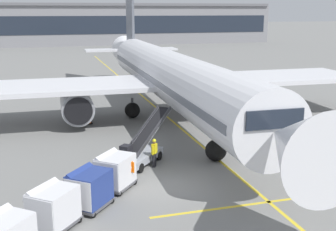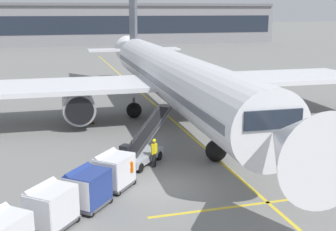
# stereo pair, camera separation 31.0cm
# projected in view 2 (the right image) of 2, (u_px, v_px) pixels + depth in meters

# --- Properties ---
(ground_plane) EXTENTS (600.00, 600.00, 0.00)m
(ground_plane) POSITION_uv_depth(u_px,v_px,m) (173.00, 186.00, 22.90)
(ground_plane) COLOR slate
(parked_airplane) EXTENTS (34.88, 45.43, 15.05)m
(parked_airplane) POSITION_uv_depth(u_px,v_px,m) (170.00, 76.00, 36.46)
(parked_airplane) COLOR white
(parked_airplane) RESTS_ON ground
(belt_loader) EXTENTS (4.47, 4.82, 2.96)m
(belt_loader) POSITION_uv_depth(u_px,v_px,m) (141.00, 149.00, 26.22)
(belt_loader) COLOR #A3A8B2
(belt_loader) RESTS_ON ground
(baggage_cart_lead) EXTENTS (2.51, 2.61, 1.91)m
(baggage_cart_lead) POSITION_uv_depth(u_px,v_px,m) (114.00, 170.00, 22.44)
(baggage_cart_lead) COLOR #515156
(baggage_cart_lead) RESTS_ON ground
(baggage_cart_second) EXTENTS (2.51, 2.61, 1.91)m
(baggage_cart_second) POSITION_uv_depth(u_px,v_px,m) (87.00, 188.00, 20.21)
(baggage_cart_second) COLOR #515156
(baggage_cart_second) RESTS_ON ground
(baggage_cart_third) EXTENTS (2.51, 2.61, 1.91)m
(baggage_cart_third) POSITION_uv_depth(u_px,v_px,m) (51.00, 206.00, 18.34)
(baggage_cart_third) COLOR #515156
(baggage_cart_third) RESTS_ON ground
(ground_crew_by_loader) EXTENTS (0.52, 0.38, 1.74)m
(ground_crew_by_loader) POSITION_uv_depth(u_px,v_px,m) (128.00, 169.00, 22.58)
(ground_crew_by_loader) COLOR #514C42
(ground_crew_by_loader) RESTS_ON ground
(ground_crew_by_carts) EXTENTS (0.43, 0.46, 1.74)m
(ground_crew_by_carts) POSITION_uv_depth(u_px,v_px,m) (154.00, 151.00, 25.49)
(ground_crew_by_carts) COLOR black
(ground_crew_by_carts) RESTS_ON ground
(safety_cone_engine_keepout) EXTENTS (0.69, 0.69, 0.78)m
(safety_cone_engine_keepout) POSITION_uv_depth(u_px,v_px,m) (89.00, 119.00, 35.55)
(safety_cone_engine_keepout) COLOR black
(safety_cone_engine_keepout) RESTS_ON ground
(apron_guidance_line_lead_in) EXTENTS (0.20, 110.00, 0.01)m
(apron_guidance_line_lead_in) POSITION_uv_depth(u_px,v_px,m) (173.00, 120.00, 36.59)
(apron_guidance_line_lead_in) COLOR yellow
(apron_guidance_line_lead_in) RESTS_ON ground
(apron_guidance_line_stop_bar) EXTENTS (12.00, 0.20, 0.01)m
(apron_guidance_line_stop_bar) POSITION_uv_depth(u_px,v_px,m) (268.00, 202.00, 20.94)
(apron_guidance_line_stop_bar) COLOR yellow
(apron_guidance_line_stop_bar) RESTS_ON ground
(terminal_building) EXTENTS (93.44, 20.67, 10.95)m
(terminal_building) POSITION_uv_depth(u_px,v_px,m) (107.00, 24.00, 121.65)
(terminal_building) COLOR gray
(terminal_building) RESTS_ON ground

